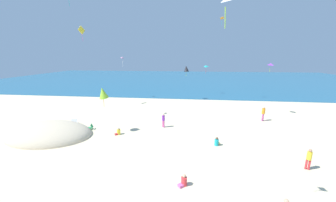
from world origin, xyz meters
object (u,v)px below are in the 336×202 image
object	(u,v)px
beach_chair_near_camera	(91,127)
kite_black	(186,69)
beach_chair_far_left	(75,122)
kite_purple	(271,64)
person_3	(309,158)
person_4	(184,181)
kite_orange	(222,18)
kite_pink	(123,58)
kite_lime	(103,93)
kite_teal	(206,66)
kite_yellow	(82,30)
person_2	(163,119)
person_5	(217,142)
person_0	(118,132)
kite_white	(226,0)
person_7	(263,113)

from	to	relation	value
beach_chair_near_camera	kite_black	distance (m)	17.86
beach_chair_far_left	kite_purple	bearing A→B (deg)	-94.07
person_3	person_4	size ratio (longest dim) A/B	2.04
kite_orange	kite_pink	world-z (taller)	kite_orange
person_4	beach_chair_near_camera	bearing A→B (deg)	-77.81
kite_lime	person_4	bearing A→B (deg)	-41.23
kite_black	kite_teal	size ratio (longest dim) A/B	1.09
person_4	kite_teal	world-z (taller)	kite_teal
person_4	kite_yellow	distance (m)	23.92
person_2	kite_purple	size ratio (longest dim) A/B	1.39
person_2	kite_yellow	xyz separation A→B (m)	(-12.09, 6.88, 9.89)
person_4	kite_pink	size ratio (longest dim) A/B	0.42
person_4	kite_pink	distance (m)	25.48
beach_chair_far_left	person_2	distance (m)	9.97
person_5	kite_purple	size ratio (longest dim) A/B	0.69
beach_chair_near_camera	person_3	bearing A→B (deg)	148.10
person_0	kite_white	xyz separation A→B (m)	(7.85, -8.82, 9.01)
beach_chair_near_camera	kite_purple	bearing A→B (deg)	-176.56
kite_white	kite_pink	bearing A→B (deg)	117.47
beach_chair_far_left	kite_lime	bearing A→B (deg)	-132.17
person_0	kite_teal	distance (m)	23.25
beach_chair_near_camera	person_4	xyz separation A→B (m)	(9.79, -7.54, -0.00)
person_3	person_7	bearing A→B (deg)	-162.17
person_0	person_3	distance (m)	15.21
person_4	kite_teal	xyz separation A→B (m)	(3.27, 27.07, 5.24)
person_3	person_4	bearing A→B (deg)	-51.14
kite_orange	kite_lime	world-z (taller)	kite_orange
person_3	kite_lime	distance (m)	16.83
person_5	kite_white	xyz separation A→B (m)	(-1.26, -7.59, 8.98)
person_7	kite_lime	xyz separation A→B (m)	(-16.60, -5.43, 3.02)
beach_chair_near_camera	person_2	bearing A→B (deg)	174.81
person_3	kite_black	xyz separation A→B (m)	(-8.49, 19.30, 4.47)
person_4	kite_purple	size ratio (longest dim) A/B	0.67
person_0	kite_black	distance (m)	17.16
kite_purple	kite_yellow	bearing A→B (deg)	177.00
person_5	kite_purple	bearing A→B (deg)	-10.98
beach_chair_near_camera	kite_yellow	distance (m)	14.19
kite_yellow	kite_purple	xyz separation A→B (m)	(24.36, -1.28, -4.36)
beach_chair_far_left	kite_purple	xyz separation A→B (m)	(22.22, 5.75, 6.13)
person_4	kite_pink	world-z (taller)	kite_pink
person_7	kite_teal	world-z (taller)	kite_teal
person_5	kite_white	world-z (taller)	kite_white
person_2	person_3	size ratio (longest dim) A/B	1.01
kite_yellow	kite_lime	xyz separation A→B (m)	(6.71, -9.02, -6.73)
kite_teal	kite_lime	distance (m)	23.11
kite_purple	person_2	bearing A→B (deg)	-155.46
beach_chair_far_left	person_0	distance (m)	6.29
person_3	kite_pink	xyz separation A→B (m)	(-19.29, 19.35, 6.24)
person_0	person_2	size ratio (longest dim) A/B	0.46
person_0	kite_lime	xyz separation A→B (m)	(-1.33, 0.21, 3.77)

